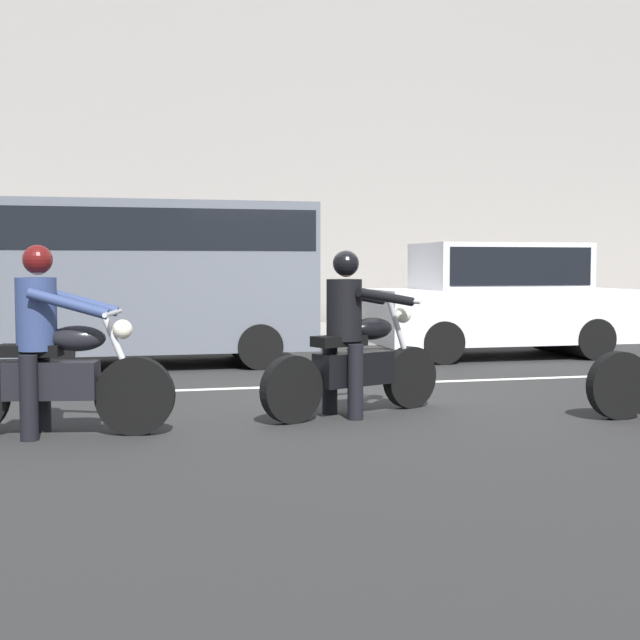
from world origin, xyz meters
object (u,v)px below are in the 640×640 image
at_px(parked_van_slate_gray, 154,272).
at_px(motorcycle_with_rider_denim_blue, 50,359).
at_px(pedestrian_bystander, 45,282).
at_px(street_sign_post, 136,258).
at_px(motorcycle_with_rider_black_leather, 353,348).
at_px(parked_hatchback_white, 498,298).

bearing_deg(parked_van_slate_gray, motorcycle_with_rider_denim_blue, -102.45).
bearing_deg(pedestrian_bystander, motorcycle_with_rider_denim_blue, -85.73).
bearing_deg(street_sign_post, motorcycle_with_rider_denim_blue, -96.18).
bearing_deg(pedestrian_bystander, street_sign_post, -16.37).
height_order(street_sign_post, pedestrian_bystander, street_sign_post).
xyz_separation_m(motorcycle_with_rider_black_leather, parked_hatchback_white, (3.71, 4.62, 0.28)).
distance_m(parked_van_slate_gray, parked_hatchback_white, 5.38).
xyz_separation_m(parked_hatchback_white, street_sign_post, (-5.52, 3.99, 0.66)).
bearing_deg(motorcycle_with_rider_black_leather, pedestrian_bystander, 110.96).
bearing_deg(pedestrian_bystander, motorcycle_with_rider_black_leather, -69.04).
bearing_deg(motorcycle_with_rider_black_leather, motorcycle_with_rider_denim_blue, -172.63).
bearing_deg(parked_hatchback_white, street_sign_post, 144.13).
relative_size(parked_hatchback_white, street_sign_post, 1.68).
height_order(parked_hatchback_white, street_sign_post, street_sign_post).
distance_m(motorcycle_with_rider_denim_blue, parked_van_slate_gray, 5.26).
bearing_deg(pedestrian_bystander, parked_van_slate_gray, -67.24).
bearing_deg(street_sign_post, parked_hatchback_white, -35.87).
relative_size(motorcycle_with_rider_denim_blue, parked_van_slate_gray, 0.46).
xyz_separation_m(motorcycle_with_rider_denim_blue, street_sign_post, (0.97, 8.97, 0.94)).
xyz_separation_m(motorcycle_with_rider_black_leather, pedestrian_bystander, (-3.49, 9.10, 0.48)).
height_order(motorcycle_with_rider_denim_blue, parked_hatchback_white, parked_hatchback_white).
distance_m(motorcycle_with_rider_black_leather, motorcycle_with_rider_denim_blue, 2.80).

